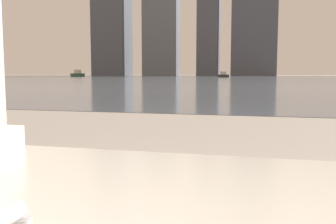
# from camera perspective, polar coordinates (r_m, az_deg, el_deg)

# --- Properties ---
(harbor_water) EXTENTS (180.00, 110.00, 0.01)m
(harbor_water) POSITION_cam_1_polar(r_m,az_deg,el_deg) (62.33, 13.38, 5.04)
(harbor_water) COLOR slate
(harbor_water) RESTS_ON ground_plane
(harbor_boat_2) EXTENTS (1.62, 4.36, 1.62)m
(harbor_boat_2) POSITION_cam_1_polar(r_m,az_deg,el_deg) (93.17, -13.59, 5.63)
(harbor_boat_2) COLOR #335647
(harbor_boat_2) RESTS_ON harbor_water
(harbor_boat_3) EXTENTS (2.49, 3.11, 1.13)m
(harbor_boat_3) POSITION_cam_1_polar(r_m,az_deg,el_deg) (76.27, 8.42, 5.57)
(harbor_boat_3) COLOR #2D2D33
(harbor_boat_3) RESTS_ON harbor_water
(skyline_tower_1) EXTENTS (11.27, 6.09, 38.12)m
(skyline_tower_1) POSITION_cam_1_polar(r_m,az_deg,el_deg) (123.83, -1.05, 14.42)
(skyline_tower_1) COLOR slate
(skyline_tower_1) RESTS_ON ground_plane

